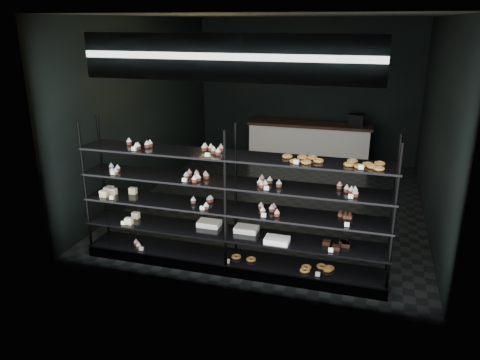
# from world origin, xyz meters

# --- Properties ---
(room) EXTENTS (5.01, 6.01, 3.20)m
(room) POSITION_xyz_m (0.00, 0.00, 1.60)
(room) COLOR black
(room) RESTS_ON ground
(display_shelf) EXTENTS (4.00, 0.50, 1.91)m
(display_shelf) POSITION_xyz_m (-0.12, -2.45, 0.63)
(display_shelf) COLOR black
(display_shelf) RESTS_ON room
(signage) EXTENTS (3.30, 0.05, 0.50)m
(signage) POSITION_xyz_m (0.00, -2.93, 2.75)
(signage) COLOR #0C113F
(signage) RESTS_ON room
(pendant_lamp) EXTENTS (0.36, 0.36, 0.91)m
(pendant_lamp) POSITION_xyz_m (-1.02, -0.86, 2.45)
(pendant_lamp) COLOR black
(pendant_lamp) RESTS_ON room
(service_counter) EXTENTS (2.73, 0.65, 1.23)m
(service_counter) POSITION_xyz_m (0.19, 2.50, 0.50)
(service_counter) COLOR silver
(service_counter) RESTS_ON room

